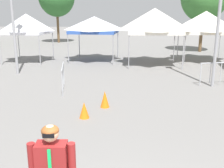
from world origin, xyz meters
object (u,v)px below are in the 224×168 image
canopy_tent_right_of_center (155,21)px  traffic_cone_lot_center (105,99)px  canopy_tent_behind_right (206,22)px  crowd_barrier_near_person (221,69)px  traffic_cone_near_barrier (84,110)px  canopy_tent_behind_left (94,25)px  canopy_tent_left_of_center (26,24)px  crowd_barrier_by_lift (63,73)px

canopy_tent_right_of_center → traffic_cone_lot_center: canopy_tent_right_of_center is taller
canopy_tent_behind_right → traffic_cone_lot_center: canopy_tent_behind_right is taller
crowd_barrier_near_person → traffic_cone_near_barrier: bearing=-141.7°
canopy_tent_right_of_center → crowd_barrier_near_person: (2.66, -5.17, -2.04)m
canopy_tent_behind_left → canopy_tent_right_of_center: 4.23m
canopy_tent_behind_left → canopy_tent_right_of_center: bearing=-17.5°
canopy_tent_behind_right → crowd_barrier_near_person: bearing=-98.2°
traffic_cone_near_barrier → traffic_cone_lot_center: bearing=61.6°
canopy_tent_left_of_center → traffic_cone_lot_center: bearing=-56.0°
canopy_tent_behind_left → crowd_barrier_near_person: canopy_tent_behind_left is taller
canopy_tent_right_of_center → crowd_barrier_by_lift: canopy_tent_right_of_center is taller
canopy_tent_right_of_center → crowd_barrier_near_person: size_ratio=1.74×
canopy_tent_left_of_center → canopy_tent_right_of_center: size_ratio=0.90×
canopy_tent_left_of_center → canopy_tent_behind_right: bearing=5.2°
canopy_tent_left_of_center → crowd_barrier_near_person: canopy_tent_left_of_center is taller
canopy_tent_behind_left → canopy_tent_left_of_center: bearing=-169.9°
canopy_tent_right_of_center → canopy_tent_behind_right: canopy_tent_right_of_center is taller
canopy_tent_right_of_center → canopy_tent_behind_right: size_ratio=1.05×
canopy_tent_behind_right → canopy_tent_left_of_center: bearing=-174.8°
canopy_tent_left_of_center → traffic_cone_near_barrier: 11.76m
crowd_barrier_near_person → traffic_cone_lot_center: bearing=-146.1°
canopy_tent_behind_left → canopy_tent_right_of_center: (4.03, -1.27, 0.30)m
crowd_barrier_by_lift → traffic_cone_lot_center: (2.00, -2.12, -0.46)m
crowd_barrier_near_person → canopy_tent_behind_right: bearing=81.8°
canopy_tent_behind_right → crowd_barrier_by_lift: bearing=-135.1°
crowd_barrier_near_person → canopy_tent_right_of_center: bearing=117.2°
canopy_tent_behind_right → crowd_barrier_near_person: canopy_tent_behind_right is taller
traffic_cone_lot_center → traffic_cone_near_barrier: 1.18m
traffic_cone_lot_center → canopy_tent_behind_right: bearing=59.2°
traffic_cone_lot_center → canopy_tent_left_of_center: bearing=124.0°
canopy_tent_behind_left → traffic_cone_lot_center: size_ratio=5.64×
canopy_tent_left_of_center → canopy_tent_behind_right: size_ratio=0.95×
canopy_tent_behind_left → traffic_cone_near_barrier: bearing=-84.5°
canopy_tent_right_of_center → crowd_barrier_by_lift: size_ratio=1.74×
canopy_tent_behind_right → crowd_barrier_by_lift: canopy_tent_behind_right is taller
canopy_tent_behind_left → traffic_cone_lot_center: (1.60, -9.86, -2.20)m
canopy_tent_behind_right → traffic_cone_near_barrier: bearing=-120.6°
canopy_tent_behind_right → traffic_cone_lot_center: bearing=-120.8°
canopy_tent_right_of_center → traffic_cone_lot_center: 9.27m
canopy_tent_behind_left → traffic_cone_near_barrier: 11.17m
canopy_tent_right_of_center → crowd_barrier_by_lift: (-4.43, -6.47, -2.04)m
canopy_tent_behind_right → crowd_barrier_near_person: (-0.97, -6.74, -1.92)m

